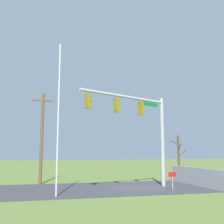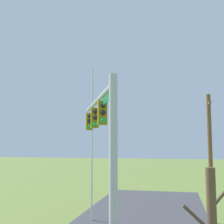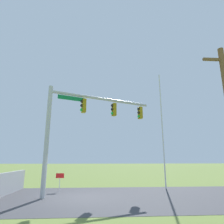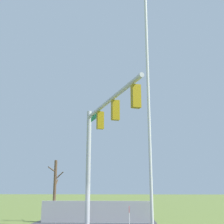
{
  "view_description": "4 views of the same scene",
  "coord_description": "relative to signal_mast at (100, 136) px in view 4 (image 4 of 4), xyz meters",
  "views": [
    {
      "loc": [
        -7.36,
        -19.76,
        2.54
      ],
      "look_at": [
        -2.44,
        -1.51,
        5.33
      ],
      "focal_mm": 44.26,
      "sensor_mm": 36.0,
      "label": 1
    },
    {
      "loc": [
        11.4,
        2.12,
        4.58
      ],
      "look_at": [
        -1.72,
        -0.71,
        6.02
      ],
      "focal_mm": 47.37,
      "sensor_mm": 36.0,
      "label": 2
    },
    {
      "loc": [
        -1.1,
        12.28,
        2.23
      ],
      "look_at": [
        -2.01,
        -1.43,
        5.56
      ],
      "focal_mm": 30.97,
      "sensor_mm": 36.0,
      "label": 3
    },
    {
      "loc": [
        -15.78,
        -2.25,
        2.29
      ],
      "look_at": [
        -1.49,
        -1.46,
        5.88
      ],
      "focal_mm": 47.82,
      "sensor_mm": 36.0,
      "label": 4
    }
  ],
  "objects": [
    {
      "name": "retaining_fence",
      "position": [
        4.74,
        0.63,
        -4.23
      ],
      "size": [
        0.2,
        7.36,
        1.38
      ],
      "primitive_type": "cube",
      "color": "#A8A8AD",
      "rests_on": "ground_plane"
    },
    {
      "name": "signal_mast",
      "position": [
        0.0,
        0.0,
        0.0
      ],
      "size": [
        7.19,
        3.2,
        6.85
      ],
      "color": "#B2B5BA",
      "rests_on": "ground_plane"
    },
    {
      "name": "flagpole",
      "position": [
        -6.18,
        -2.2,
        -0.26
      ],
      "size": [
        0.1,
        0.1,
        9.31
      ],
      "primitive_type": "cylinder",
      "color": "silver",
      "rests_on": "ground_plane"
    },
    {
      "name": "bare_tree",
      "position": [
        4.92,
        3.54,
        -2.82
      ],
      "size": [
        1.27,
        1.02,
        4.08
      ],
      "color": "brown",
      "rests_on": "ground_plane"
    },
    {
      "name": "open_sign",
      "position": [
        1.65,
        -1.5,
        -4.01
      ],
      "size": [
        0.56,
        0.04,
        1.22
      ],
      "color": "silver",
      "rests_on": "ground_plane"
    }
  ]
}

